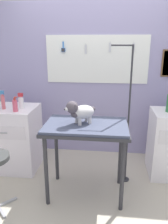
{
  "coord_description": "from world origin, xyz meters",
  "views": [
    {
      "loc": [
        0.24,
        -2.08,
        1.71
      ],
      "look_at": [
        -0.02,
        0.21,
        1.0
      ],
      "focal_mm": 35.37,
      "sensor_mm": 36.0,
      "label": 1
    }
  ],
  "objects_px": {
    "counter_left": "(10,138)",
    "conditioner_bottle": "(3,101)",
    "grooming_arm": "(128,123)",
    "dog": "(80,111)",
    "grooming_table": "(86,133)"
  },
  "relations": [
    {
      "from": "grooming_arm",
      "to": "conditioner_bottle",
      "type": "distance_m",
      "value": 1.62
    },
    {
      "from": "grooming_table",
      "to": "conditioner_bottle",
      "type": "distance_m",
      "value": 1.22
    },
    {
      "from": "counter_left",
      "to": "conditioner_bottle",
      "type": "relative_size",
      "value": 3.66
    },
    {
      "from": "counter_left",
      "to": "conditioner_bottle",
      "type": "height_order",
      "value": "conditioner_bottle"
    },
    {
      "from": "grooming_arm",
      "to": "dog",
      "type": "bearing_deg",
      "value": -149.7
    },
    {
      "from": "grooming_table",
      "to": "dog",
      "type": "xyz_separation_m",
      "value": [
        -0.07,
        0.0,
        0.24
      ]
    },
    {
      "from": "conditioner_bottle",
      "to": "dog",
      "type": "bearing_deg",
      "value": -20.62
    },
    {
      "from": "counter_left",
      "to": "conditioner_bottle",
      "type": "bearing_deg",
      "value": -86.85
    },
    {
      "from": "dog",
      "to": "conditioner_bottle",
      "type": "relative_size",
      "value": 1.41
    },
    {
      "from": "grooming_arm",
      "to": "conditioner_bottle",
      "type": "height_order",
      "value": "grooming_arm"
    },
    {
      "from": "grooming_table",
      "to": "counter_left",
      "type": "distance_m",
      "value": 1.28
    },
    {
      "from": "grooming_table",
      "to": "counter_left",
      "type": "relative_size",
      "value": 1.03
    },
    {
      "from": "grooming_table",
      "to": "conditioner_bottle",
      "type": "height_order",
      "value": "conditioner_bottle"
    },
    {
      "from": "conditioner_bottle",
      "to": "grooming_table",
      "type": "bearing_deg",
      "value": -19.55
    },
    {
      "from": "grooming_arm",
      "to": "dog",
      "type": "height_order",
      "value": "grooming_arm"
    }
  ]
}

